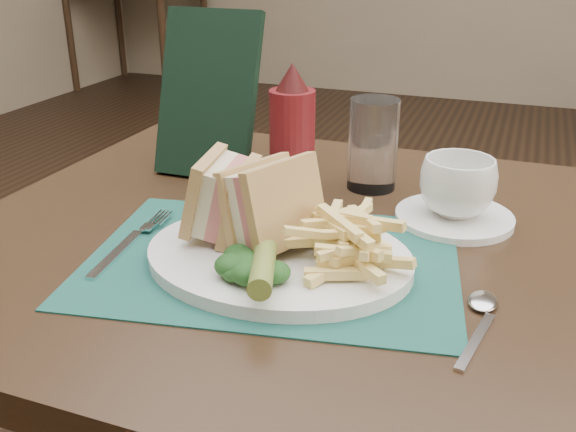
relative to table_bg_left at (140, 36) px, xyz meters
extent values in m
plane|color=gray|center=(2.59, 0.41, -0.38)|extent=(6.00, 0.00, 6.00)
cube|color=#184D44|center=(2.56, -3.68, 0.38)|extent=(0.46, 0.36, 0.00)
cylinder|color=olive|center=(2.58, -3.75, 0.41)|extent=(0.06, 0.12, 0.03)
cylinder|color=white|center=(2.74, -3.49, 0.38)|extent=(0.17, 0.17, 0.01)
imported|color=white|center=(2.74, -3.49, 0.42)|extent=(0.13, 0.13, 0.08)
cylinder|color=white|center=(2.61, -3.41, 0.44)|extent=(0.09, 0.09, 0.13)
cube|color=black|center=(2.36, -3.43, 0.50)|extent=(0.15, 0.09, 0.24)
camera|label=1|loc=(2.81, -4.27, 0.71)|focal=40.00mm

